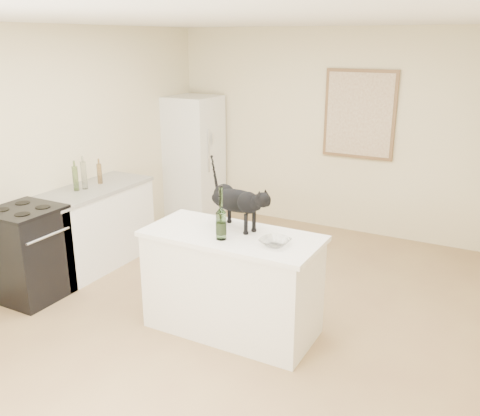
{
  "coord_description": "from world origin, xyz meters",
  "views": [
    {
      "loc": [
        2.09,
        -3.77,
        2.45
      ],
      "look_at": [
        0.15,
        -0.15,
        1.12
      ],
      "focal_mm": 39.15,
      "sensor_mm": 36.0,
      "label": 1
    }
  ],
  "objects_px": {
    "stove": "(29,254)",
    "glass_bowl": "(275,242)",
    "fridge": "(193,157)",
    "black_cat": "(236,204)",
    "wine_bottle": "(221,216)"
  },
  "relations": [
    {
      "from": "fridge",
      "to": "black_cat",
      "type": "bearing_deg",
      "value": -50.05
    },
    {
      "from": "fridge",
      "to": "black_cat",
      "type": "distance_m",
      "value": 3.15
    },
    {
      "from": "fridge",
      "to": "glass_bowl",
      "type": "bearing_deg",
      "value": -46.59
    },
    {
      "from": "stove",
      "to": "glass_bowl",
      "type": "relative_size",
      "value": 3.86
    },
    {
      "from": "stove",
      "to": "glass_bowl",
      "type": "xyz_separation_m",
      "value": [
        2.48,
        0.33,
        0.48
      ]
    },
    {
      "from": "stove",
      "to": "fridge",
      "type": "xyz_separation_m",
      "value": [
        0.0,
        2.95,
        0.4
      ]
    },
    {
      "from": "stove",
      "to": "wine_bottle",
      "type": "height_order",
      "value": "wine_bottle"
    },
    {
      "from": "stove",
      "to": "fridge",
      "type": "height_order",
      "value": "fridge"
    },
    {
      "from": "stove",
      "to": "fridge",
      "type": "bearing_deg",
      "value": 90.0
    },
    {
      "from": "black_cat",
      "to": "wine_bottle",
      "type": "relative_size",
      "value": 1.57
    },
    {
      "from": "fridge",
      "to": "wine_bottle",
      "type": "height_order",
      "value": "fridge"
    },
    {
      "from": "fridge",
      "to": "black_cat",
      "type": "xyz_separation_m",
      "value": [
        2.02,
        -2.41,
        0.27
      ]
    },
    {
      "from": "stove",
      "to": "glass_bowl",
      "type": "distance_m",
      "value": 2.54
    },
    {
      "from": "stove",
      "to": "black_cat",
      "type": "xyz_separation_m",
      "value": [
        2.02,
        0.54,
        0.67
      ]
    },
    {
      "from": "stove",
      "to": "black_cat",
      "type": "distance_m",
      "value": 2.19
    }
  ]
}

